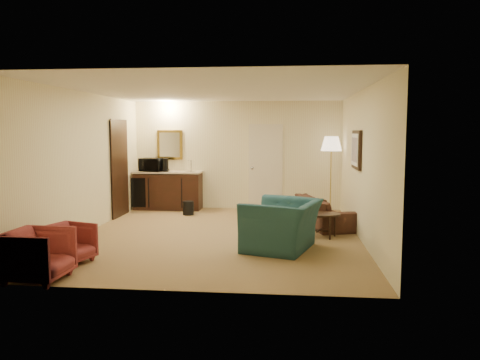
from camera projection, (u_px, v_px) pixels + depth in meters
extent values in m
plane|color=#9B814F|center=(219.00, 235.00, 8.50)|extent=(6.00, 6.00, 0.00)
cube|color=#F3EAB6|center=(237.00, 155.00, 11.33)|extent=(5.00, 0.02, 2.60)
cube|color=#F3EAB6|center=(85.00, 163.00, 8.61)|extent=(0.02, 6.00, 2.60)
cube|color=#F3EAB6|center=(361.00, 165.00, 8.11)|extent=(0.02, 6.00, 2.60)
cube|color=white|center=(219.00, 90.00, 8.23)|extent=(5.00, 6.00, 0.02)
cube|color=beige|center=(266.00, 167.00, 11.26)|extent=(0.82, 0.06, 2.05)
cube|color=black|center=(120.00, 169.00, 10.32)|extent=(0.06, 0.98, 2.10)
cube|color=gold|center=(170.00, 145.00, 11.44)|extent=(0.62, 0.04, 0.72)
cube|color=black|center=(356.00, 150.00, 8.49)|extent=(0.06, 0.90, 0.70)
cube|color=black|center=(168.00, 190.00, 11.31)|extent=(1.64, 0.58, 0.92)
imported|color=black|center=(323.00, 206.00, 9.43)|extent=(1.08, 1.99, 0.75)
imported|color=#1F424F|center=(282.00, 217.00, 7.44)|extent=(1.12, 1.40, 1.06)
imported|color=#96313A|center=(68.00, 242.00, 6.68)|extent=(0.73, 0.75, 0.62)
imported|color=#96313A|center=(38.00, 252.00, 5.88)|extent=(0.69, 0.73, 0.73)
cube|color=black|center=(319.00, 225.00, 8.37)|extent=(0.87, 0.74, 0.43)
cube|color=gold|center=(331.00, 175.00, 10.56)|extent=(0.60, 0.60, 1.78)
cylinder|color=black|center=(188.00, 208.00, 10.56)|extent=(0.25, 0.25, 0.31)
imported|color=black|center=(152.00, 163.00, 11.23)|extent=(0.63, 0.45, 0.39)
cylinder|color=black|center=(165.00, 165.00, 11.17)|extent=(0.20, 0.20, 0.32)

